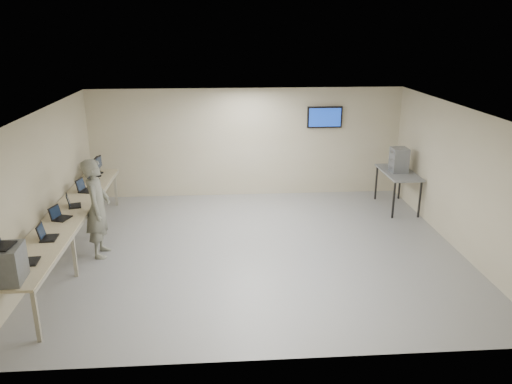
{
  "coord_description": "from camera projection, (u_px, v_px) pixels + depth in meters",
  "views": [
    {
      "loc": [
        -0.67,
        -9.11,
        4.25
      ],
      "look_at": [
        0.0,
        0.2,
        1.15
      ],
      "focal_mm": 35.0,
      "sensor_mm": 36.0,
      "label": 1
    }
  ],
  "objects": [
    {
      "name": "laptop_1",
      "position": [
        46.0,
        235.0,
        8.26
      ],
      "size": [
        0.29,
        0.35,
        0.26
      ],
      "rotation": [
        0.0,
        0.0,
        0.05
      ],
      "color": "black",
      "rests_on": "workbench"
    },
    {
      "name": "soldier",
      "position": [
        98.0,
        208.0,
        9.5
      ],
      "size": [
        0.47,
        0.71,
        1.93
      ],
      "primitive_type": "imported",
      "rotation": [
        0.0,
        0.0,
        1.59
      ],
      "color": "#5A5C51",
      "rests_on": "ground"
    },
    {
      "name": "side_table",
      "position": [
        398.0,
        175.0,
        12.05
      ],
      "size": [
        0.72,
        1.54,
        0.93
      ],
      "color": "gray",
      "rests_on": "ground"
    },
    {
      "name": "workbench",
      "position": [
        69.0,
        216.0,
        9.51
      ],
      "size": [
        0.76,
        6.0,
        0.9
      ],
      "color": "beige",
      "rests_on": "ground"
    },
    {
      "name": "laptop_2",
      "position": [
        59.0,
        216.0,
        9.12
      ],
      "size": [
        0.35,
        0.38,
        0.25
      ],
      "rotation": [
        0.0,
        0.0,
        -0.3
      ],
      "color": "black",
      "rests_on": "workbench"
    },
    {
      "name": "laptop_3",
      "position": [
        72.0,
        203.0,
        9.76
      ],
      "size": [
        0.34,
        0.37,
        0.25
      ],
      "rotation": [
        0.0,
        0.0,
        0.28
      ],
      "color": "black",
      "rests_on": "workbench"
    },
    {
      "name": "laptop_4",
      "position": [
        84.0,
        188.0,
        10.67
      ],
      "size": [
        0.35,
        0.39,
        0.27
      ],
      "rotation": [
        0.0,
        0.0,
        -0.21
      ],
      "color": "black",
      "rests_on": "workbench"
    },
    {
      "name": "laptop_5",
      "position": [
        91.0,
        179.0,
        11.35
      ],
      "size": [
        0.29,
        0.34,
        0.25
      ],
      "rotation": [
        0.0,
        0.0,
        0.1
      ],
      "color": "black",
      "rests_on": "workbench"
    },
    {
      "name": "equipment_box",
      "position": [
        6.0,
        264.0,
        6.83
      ],
      "size": [
        0.47,
        0.53,
        0.52
      ],
      "primitive_type": "cube",
      "rotation": [
        0.0,
        0.0,
        0.07
      ],
      "color": "slate",
      "rests_on": "workbench"
    },
    {
      "name": "storage_bins",
      "position": [
        399.0,
        160.0,
        11.93
      ],
      "size": [
        0.37,
        0.41,
        0.59
      ],
      "color": "gray",
      "rests_on": "side_table"
    },
    {
      "name": "monitor_near",
      "position": [
        96.0,
        165.0,
        11.66
      ],
      "size": [
        0.2,
        0.45,
        0.44
      ],
      "color": "black",
      "rests_on": "workbench"
    },
    {
      "name": "monitor_far",
      "position": [
        99.0,
        163.0,
        11.93
      ],
      "size": [
        0.18,
        0.41,
        0.4
      ],
      "color": "black",
      "rests_on": "workbench"
    },
    {
      "name": "laptop_0",
      "position": [
        26.0,
        258.0,
        7.44
      ],
      "size": [
        0.29,
        0.34,
        0.25
      ],
      "rotation": [
        0.0,
        0.0,
        0.08
      ],
      "color": "black",
      "rests_on": "workbench"
    },
    {
      "name": "room",
      "position": [
        258.0,
        181.0,
        9.62
      ],
      "size": [
        8.01,
        7.01,
        2.81
      ],
      "color": "#9C9C9B",
      "rests_on": "ground"
    }
  ]
}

